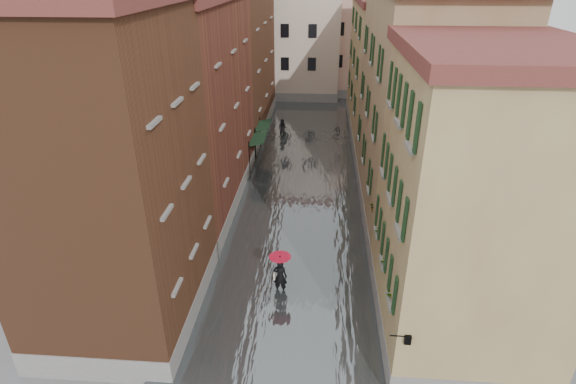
% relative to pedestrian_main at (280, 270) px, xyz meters
% --- Properties ---
extents(ground, '(120.00, 120.00, 0.00)m').
position_rel_pedestrian_main_xyz_m(ground, '(0.46, 0.25, -1.28)').
color(ground, '#5D5D5F').
rests_on(ground, ground).
extents(floodwater, '(10.00, 60.00, 0.20)m').
position_rel_pedestrian_main_xyz_m(floodwater, '(0.46, 13.25, -1.18)').
color(floodwater, '#4D5355').
rests_on(floodwater, ground).
extents(building_left_near, '(6.00, 8.00, 13.00)m').
position_rel_pedestrian_main_xyz_m(building_left_near, '(-6.54, -1.75, 5.22)').
color(building_left_near, brown).
rests_on(building_left_near, ground).
extents(building_left_mid, '(6.00, 14.00, 12.50)m').
position_rel_pedestrian_main_xyz_m(building_left_mid, '(-6.54, 9.25, 4.97)').
color(building_left_mid, brown).
rests_on(building_left_mid, ground).
extents(building_left_far, '(6.00, 16.00, 14.00)m').
position_rel_pedestrian_main_xyz_m(building_left_far, '(-6.54, 24.25, 5.72)').
color(building_left_far, brown).
rests_on(building_left_far, ground).
extents(building_right_near, '(6.00, 8.00, 11.50)m').
position_rel_pedestrian_main_xyz_m(building_right_near, '(7.46, -1.75, 4.47)').
color(building_right_near, olive).
rests_on(building_right_near, ground).
extents(building_right_mid, '(6.00, 14.00, 13.00)m').
position_rel_pedestrian_main_xyz_m(building_right_mid, '(7.46, 9.25, 5.22)').
color(building_right_mid, '#997F5C').
rests_on(building_right_mid, ground).
extents(building_right_far, '(6.00, 16.00, 11.50)m').
position_rel_pedestrian_main_xyz_m(building_right_far, '(7.46, 24.25, 4.47)').
color(building_right_far, olive).
rests_on(building_right_far, ground).
extents(building_end_cream, '(12.00, 9.00, 13.00)m').
position_rel_pedestrian_main_xyz_m(building_end_cream, '(-2.54, 38.25, 5.22)').
color(building_end_cream, beige).
rests_on(building_end_cream, ground).
extents(building_end_pink, '(10.00, 9.00, 12.00)m').
position_rel_pedestrian_main_xyz_m(building_end_pink, '(6.46, 40.25, 4.72)').
color(building_end_pink, '#D1A892').
rests_on(building_end_pink, ground).
extents(awning_near, '(1.09, 2.89, 2.80)m').
position_rel_pedestrian_main_xyz_m(awning_near, '(-3.02, 14.62, 1.18)').
color(awning_near, black).
rests_on(awning_near, ground).
extents(awning_far, '(1.09, 2.87, 2.80)m').
position_rel_pedestrian_main_xyz_m(awning_far, '(-3.02, 17.81, 1.18)').
color(awning_far, black).
rests_on(awning_far, ground).
extents(wall_lantern, '(0.71, 0.22, 0.35)m').
position_rel_pedestrian_main_xyz_m(wall_lantern, '(4.80, -5.75, 1.72)').
color(wall_lantern, black).
rests_on(wall_lantern, ground).
extents(window_planters, '(0.59, 10.45, 0.84)m').
position_rel_pedestrian_main_xyz_m(window_planters, '(4.58, 0.72, 2.23)').
color(window_planters, '#955931').
rests_on(window_planters, ground).
extents(pedestrian_main, '(1.06, 1.06, 2.06)m').
position_rel_pedestrian_main_xyz_m(pedestrian_main, '(0.00, 0.00, 0.00)').
color(pedestrian_main, black).
rests_on(pedestrian_main, ground).
extents(pedestrian_far, '(0.94, 0.80, 1.70)m').
position_rel_pedestrian_main_xyz_m(pedestrian_far, '(-1.82, 22.24, -0.43)').
color(pedestrian_far, black).
rests_on(pedestrian_far, ground).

